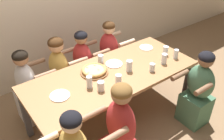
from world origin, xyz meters
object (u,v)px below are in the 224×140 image
(drinking_glass_h, at_px, (118,80))
(diner_near_right, at_px, (198,92))
(drinking_glass_c, at_px, (89,83))
(drinking_glass_f, at_px, (164,59))
(diner_far_left, at_px, (28,90))
(diner_far_midleft, at_px, (60,76))
(diner_far_midright, at_px, (109,58))
(empty_plate_a, at_px, (60,96))
(diner_far_center, at_px, (84,68))
(empty_plate_c, at_px, (146,48))
(drinking_glass_a, at_px, (101,86))
(drinking_glass_b, at_px, (129,66))
(drinking_glass_e, at_px, (176,55))
(cocktail_glass_blue, at_px, (152,68))
(drinking_glass_g, at_px, (165,51))
(drinking_glass_d, at_px, (101,59))
(empty_plate_b, at_px, (114,64))
(pizza_board_main, at_px, (94,71))
(diner_near_midleft, at_px, (120,135))

(drinking_glass_h, distance_m, diner_near_right, 1.09)
(drinking_glass_c, xyz_separation_m, drinking_glass_f, (1.04, -0.14, -0.00))
(diner_far_left, height_order, diner_far_midleft, diner_far_midleft)
(diner_far_left, xyz_separation_m, diner_far_midright, (1.30, 0.00, 0.02))
(empty_plate_a, relative_size, diner_far_center, 0.20)
(empty_plate_c, bearing_deg, diner_far_left, 164.57)
(drinking_glass_a, bearing_deg, empty_plate_a, 156.67)
(drinking_glass_b, bearing_deg, drinking_glass_e, -11.11)
(empty_plate_c, distance_m, cocktail_glass_blue, 0.59)
(drinking_glass_b, relative_size, drinking_glass_h, 1.08)
(drinking_glass_g, distance_m, diner_near_right, 0.68)
(drinking_glass_d, bearing_deg, drinking_glass_g, -24.41)
(diner_far_left, bearing_deg, diner_near_right, 51.62)
(drinking_glass_f, height_order, diner_far_midleft, diner_far_midleft)
(diner_far_midleft, bearing_deg, drinking_glass_g, 58.55)
(empty_plate_b, bearing_deg, diner_far_midleft, 135.49)
(diner_far_midright, relative_size, diner_far_midleft, 1.00)
(empty_plate_c, xyz_separation_m, diner_near_right, (0.08, -0.91, -0.28))
(drinking_glass_c, bearing_deg, drinking_glass_d, 42.22)
(empty_plate_c, height_order, diner_near_right, diner_near_right)
(drinking_glass_a, bearing_deg, diner_far_midleft, 96.03)
(drinking_glass_d, xyz_separation_m, drinking_glass_g, (0.81, -0.37, 0.01))
(drinking_glass_e, xyz_separation_m, diner_far_midright, (-0.45, 0.89, -0.32))
(drinking_glass_f, bearing_deg, empty_plate_c, 76.60)
(drinking_glass_a, xyz_separation_m, drinking_glass_g, (1.14, 0.11, 0.01))
(drinking_glass_e, bearing_deg, diner_far_left, 152.94)
(drinking_glass_e, relative_size, drinking_glass_g, 0.97)
(pizza_board_main, relative_size, empty_plate_c, 1.81)
(pizza_board_main, distance_m, empty_plate_c, 0.95)
(empty_plate_a, xyz_separation_m, diner_near_midleft, (0.31, -0.67, -0.23))
(empty_plate_c, height_order, diner_far_center, diner_far_center)
(empty_plate_a, relative_size, drinking_glass_h, 1.61)
(empty_plate_b, bearing_deg, cocktail_glass_blue, -54.98)
(drinking_glass_h, distance_m, diner_near_midleft, 0.62)
(drinking_glass_g, distance_m, diner_far_midright, 0.91)
(empty_plate_c, xyz_separation_m, drinking_glass_g, (0.07, -0.30, 0.05))
(diner_near_midleft, bearing_deg, drinking_glass_g, -64.30)
(diner_near_right, bearing_deg, drinking_glass_e, -4.83)
(drinking_glass_f, distance_m, diner_far_left, 1.80)
(diner_far_midright, bearing_deg, drinking_glass_g, 27.72)
(empty_plate_a, distance_m, empty_plate_c, 1.51)
(empty_plate_b, height_order, diner_near_midleft, diner_near_midleft)
(drinking_glass_e, bearing_deg, pizza_board_main, 161.46)
(diner_near_midleft, bearing_deg, diner_far_midleft, -0.64)
(drinking_glass_g, relative_size, diner_far_midright, 0.12)
(pizza_board_main, bearing_deg, cocktail_glass_blue, -33.31)
(empty_plate_a, bearing_deg, drinking_glass_e, -7.27)
(drinking_glass_h, xyz_separation_m, diner_far_midright, (0.53, 0.91, -0.33))
(drinking_glass_b, bearing_deg, diner_far_midright, 71.99)
(drinking_glass_b, relative_size, diner_near_right, 0.14)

